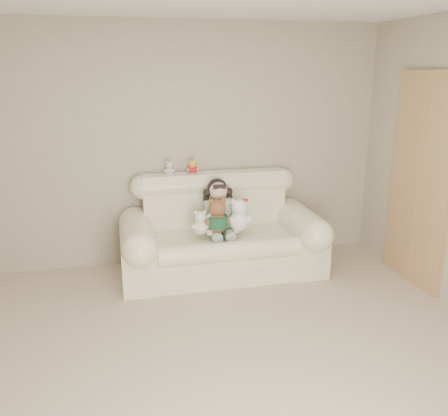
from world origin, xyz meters
TOP-DOWN VIEW (x-y plane):
  - floor at (0.00, 0.00)m, footprint 5.00×5.00m
  - wall_back at (0.00, 2.50)m, footprint 4.50×0.00m
  - sofa at (0.35, 2.00)m, footprint 2.10×0.95m
  - door_panel at (2.22, 1.40)m, footprint 0.06×0.90m
  - seated_child at (0.33, 2.08)m, footprint 0.43×0.49m
  - brown_teddy at (0.28, 1.87)m, footprint 0.28×0.22m
  - white_cat at (0.51, 1.89)m, footprint 0.27×0.22m
  - cream_teddy at (0.10, 1.86)m, footprint 0.20×0.16m
  - yellow_mini_bear at (0.11, 2.36)m, footprint 0.14×0.12m
  - grey_mini_plush at (-0.14, 2.37)m, footprint 0.15×0.13m

SIDE VIEW (x-z plane):
  - floor at x=0.00m, z-range 0.00..0.00m
  - sofa at x=0.35m, z-range 0.00..1.03m
  - cream_teddy at x=0.10m, z-range 0.50..0.79m
  - white_cat at x=0.51m, z-range 0.50..0.91m
  - brown_teddy at x=0.28m, z-range 0.50..0.93m
  - seated_child at x=0.33m, z-range 0.42..1.02m
  - door_panel at x=2.22m, z-range 0.00..2.10m
  - grey_mini_plush at x=-0.14m, z-range 1.01..1.20m
  - yellow_mini_bear at x=0.11m, z-range 1.01..1.20m
  - wall_back at x=0.00m, z-range -0.95..3.55m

